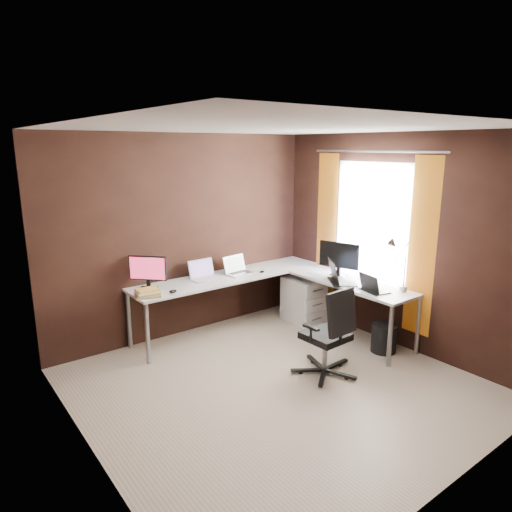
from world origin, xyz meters
The scene contains 15 objects.
room centered at (0.34, 0.07, 1.28)m, with size 3.60×3.60×2.50m.
desk centered at (0.84, 1.04, 0.68)m, with size 2.65×2.25×0.73m.
drawer_pedestal centered at (1.43, 1.15, 0.30)m, with size 0.42×0.50×0.60m, color silver.
monitor_left centered at (-0.60, 1.61, 0.95)m, with size 0.33×0.34×0.39m.
monitor_right centered at (1.56, 0.66, 0.98)m, with size 0.21×0.51×0.44m.
laptop_white centered at (0.12, 1.59, 0.78)m, with size 0.35×0.25×0.23m.
laptop_silver centered at (0.59, 1.53, 0.78)m, with size 0.36×0.28×0.23m.
laptop_black_big centered at (1.34, 0.45, 0.79)m, with size 0.47×0.50×0.27m.
laptop_black_small centered at (1.38, -0.03, 0.78)m, with size 0.28×0.35×0.21m.
book_stack centered at (-0.73, 1.36, 0.77)m, with size 0.32×0.28×0.09m.
mouse_left centered at (-0.45, 1.30, 0.75)m, with size 0.09×0.06×0.04m, color black.
mouse_corner centered at (0.86, 1.35, 0.74)m, with size 0.07×0.05×0.03m, color black.
desk_lamp centered at (1.59, -0.17, 1.11)m, with size 0.19×0.23×0.61m.
office_chair centered at (0.58, -0.13, 0.28)m, with size 0.54×0.54×0.96m.
wastebasket centered at (1.50, -0.14, 0.17)m, with size 0.29×0.29×0.33m, color black.
Camera 1 is at (-2.67, -3.16, 2.34)m, focal length 32.00 mm.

